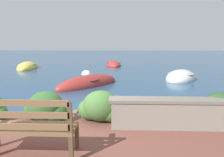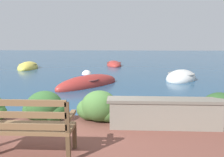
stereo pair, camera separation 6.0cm
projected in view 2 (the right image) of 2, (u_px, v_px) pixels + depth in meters
The scene contains 12 objects.
ground_plane at pixel (78, 124), 5.18m from camera, with size 80.00×80.00×0.00m.
park_bench at pixel (26, 125), 3.27m from camera, with size 1.40×0.48×0.93m.
stone_wall at pixel (165, 113), 4.37m from camera, with size 2.31×0.39×0.60m.
hedge_clump_centre at pixel (44, 108), 4.76m from camera, with size 0.98×0.71×0.67m.
hedge_clump_right at pixel (99, 108), 4.77m from camera, with size 0.99×0.71×0.67m.
hedge_clump_far_right at pixel (155, 111), 4.77m from camera, with size 0.74×0.53×0.50m.
hedge_clump_extra at pixel (219, 110), 4.60m from camera, with size 0.98×0.71×0.67m.
rowboat_nearest at pixel (88, 84), 9.57m from camera, with size 2.90×3.13×0.84m.
rowboat_mid at pixel (181, 78), 11.04m from camera, with size 2.34×2.60×0.90m.
rowboat_far at pixel (28, 67), 15.58m from camera, with size 1.67×3.02×0.85m.
rowboat_outer at pixel (114, 65), 17.32m from camera, with size 1.50×2.66×0.68m.
mooring_buoy at pixel (87, 75), 11.96m from camera, with size 0.61×0.61×0.56m.
Camera 2 is at (1.03, -4.88, 1.96)m, focal length 35.00 mm.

